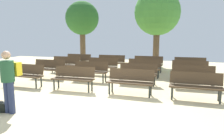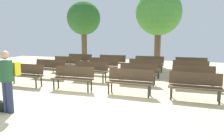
% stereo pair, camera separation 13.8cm
% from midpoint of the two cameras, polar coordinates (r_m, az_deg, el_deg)
% --- Properties ---
extents(ground_plane, '(24.00, 24.00, 0.00)m').
position_cam_midpoint_polar(ground_plane, '(6.48, -7.95, -9.21)').
color(ground_plane, beige).
extents(bench_r0_c0, '(1.62, 0.55, 0.87)m').
position_cam_midpoint_polar(bench_r0_c0, '(9.38, -21.68, -0.82)').
color(bench_r0_c0, '#4C3823').
rests_on(bench_r0_c0, ground_plane).
extents(bench_r0_c1, '(1.60, 0.48, 0.87)m').
position_cam_midpoint_polar(bench_r0_c1, '(8.17, -9.83, -1.72)').
color(bench_r0_c1, '#4C3823').
rests_on(bench_r0_c1, ground_plane).
extents(bench_r0_c2, '(1.62, 0.54, 0.87)m').
position_cam_midpoint_polar(bench_r0_c2, '(7.45, 5.28, -2.69)').
color(bench_r0_c2, '#4C3823').
rests_on(bench_r0_c2, ground_plane).
extents(bench_r0_c3, '(1.62, 0.54, 0.87)m').
position_cam_midpoint_polar(bench_r0_c3, '(7.27, 21.69, -3.62)').
color(bench_r0_c3, '#4C3823').
rests_on(bench_r0_c3, ground_plane).
extents(bench_r1_c0, '(1.61, 0.50, 0.87)m').
position_cam_midpoint_polar(bench_r1_c0, '(10.69, -16.03, 0.64)').
color(bench_r1_c0, '#4C3823').
rests_on(bench_r1_c0, ground_plane).
extents(bench_r1_c1, '(1.61, 0.52, 0.87)m').
position_cam_midpoint_polar(bench_r1_c1, '(9.63, -5.39, 0.04)').
color(bench_r1_c1, '#4C3823').
rests_on(bench_r1_c1, ground_plane).
extents(bench_r1_c2, '(1.62, 0.55, 0.87)m').
position_cam_midpoint_polar(bench_r1_c2, '(9.02, 7.28, -0.62)').
color(bench_r1_c2, '#4C3823').
rests_on(bench_r1_c2, ground_plane).
extents(bench_r1_c3, '(1.61, 0.50, 0.87)m').
position_cam_midpoint_polar(bench_r1_c3, '(8.85, 21.26, -1.38)').
color(bench_r1_c3, '#4C3823').
rests_on(bench_r1_c3, ground_plane).
extents(bench_r2_c0, '(1.61, 0.51, 0.87)m').
position_cam_midpoint_polar(bench_r2_c0, '(12.03, -11.75, 1.74)').
color(bench_r2_c0, '#4C3823').
rests_on(bench_r2_c0, ground_plane).
extents(bench_r2_c1, '(1.62, 0.55, 0.87)m').
position_cam_midpoint_polar(bench_r2_c1, '(11.08, -2.12, 1.29)').
color(bench_r2_c1, '#4C3823').
rests_on(bench_r2_c1, ground_plane).
extents(bench_r2_c2, '(1.62, 0.55, 0.87)m').
position_cam_midpoint_polar(bench_r2_c2, '(10.59, 8.98, 0.82)').
color(bench_r2_c2, '#4C3823').
rests_on(bench_r2_c2, ground_plane).
extents(bench_r2_c3, '(1.61, 0.51, 0.87)m').
position_cam_midpoint_polar(bench_r2_c3, '(10.47, 20.50, 0.24)').
color(bench_r2_c3, '#4C3823').
rests_on(bench_r2_c3, ground_plane).
extents(bench_r3_c0, '(1.62, 0.54, 0.87)m').
position_cam_midpoint_polar(bench_r3_c0, '(13.47, -8.45, 2.62)').
color(bench_r3_c0, '#4C3823').
rests_on(bench_r3_c0, ground_plane).
extents(bench_r3_c1, '(1.60, 0.49, 0.87)m').
position_cam_midpoint_polar(bench_r3_c1, '(12.62, 0.28, 2.28)').
color(bench_r3_c1, '#4C3823').
rests_on(bench_r3_c1, ground_plane).
extents(bench_r3_c2, '(1.61, 0.51, 0.87)m').
position_cam_midpoint_polar(bench_r3_c2, '(12.14, 10.13, 1.86)').
color(bench_r3_c2, '#4C3823').
rests_on(bench_r3_c2, ground_plane).
extents(bench_r3_c3, '(1.60, 0.48, 0.87)m').
position_cam_midpoint_polar(bench_r3_c3, '(12.02, 20.59, 1.33)').
color(bench_r3_c3, '#4C3823').
rests_on(bench_r3_c3, ground_plane).
extents(tree_0, '(2.53, 2.53, 4.57)m').
position_cam_midpoint_polar(tree_0, '(16.86, -7.29, 13.34)').
color(tree_0, brown).
rests_on(tree_0, ground_plane).
extents(tree_1, '(2.98, 2.98, 4.99)m').
position_cam_midpoint_polar(tree_1, '(14.77, 12.56, 14.60)').
color(tree_1, brown).
rests_on(tree_1, ground_plane).
extents(visitor_with_backpack, '(0.40, 0.57, 1.65)m').
position_cam_midpoint_polar(visitor_with_backpack, '(6.22, -25.46, -1.88)').
color(visitor_with_backpack, navy).
rests_on(visitor_with_backpack, ground_plane).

